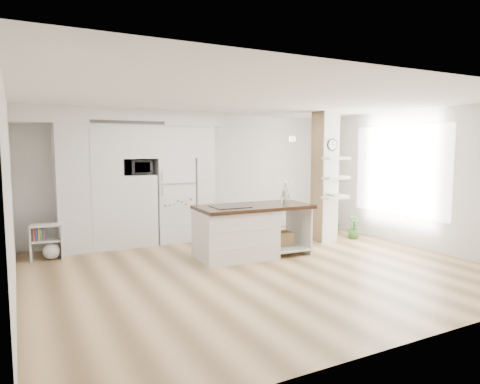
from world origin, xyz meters
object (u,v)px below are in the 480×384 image
object	(u,v)px
kitchen_island	(242,231)
bookshelf	(48,244)
floor_plant_a	(336,222)
refrigerator	(173,200)

from	to	relation	value
kitchen_island	bookshelf	world-z (taller)	kitchen_island
floor_plant_a	refrigerator	bearing A→B (deg)	163.36
refrigerator	bookshelf	distance (m)	2.56
refrigerator	floor_plant_a	bearing A→B (deg)	-16.64
kitchen_island	floor_plant_a	size ratio (longest dim) A/B	3.96
kitchen_island	floor_plant_a	xyz separation A→B (m)	(2.90, 0.84, -0.22)
bookshelf	floor_plant_a	world-z (taller)	bookshelf
refrigerator	bookshelf	bearing A→B (deg)	-169.70
kitchen_island	bookshelf	size ratio (longest dim) A/B	3.36
refrigerator	floor_plant_a	size ratio (longest dim) A/B	3.29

